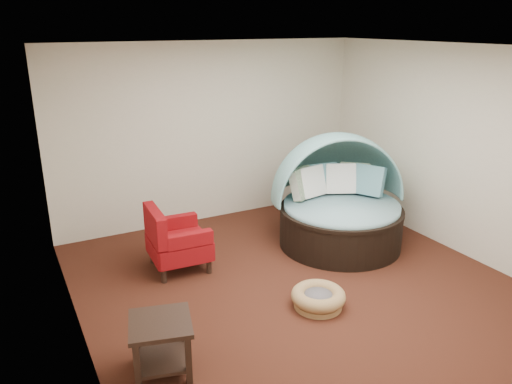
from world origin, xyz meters
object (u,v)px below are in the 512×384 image
red_armchair (175,241)px  side_table (161,339)px  canopy_daybed (339,194)px  pet_basket (318,298)px

red_armchair → side_table: 2.03m
canopy_daybed → red_armchair: (-2.36, 0.29, -0.34)m
canopy_daybed → side_table: canopy_daybed is taller
canopy_daybed → pet_basket: bearing=-117.0°
canopy_daybed → pet_basket: canopy_daybed is taller
canopy_daybed → red_armchair: size_ratio=2.55×
red_armchair → side_table: red_armchair is taller
side_table → pet_basket: bearing=7.3°
red_armchair → canopy_daybed: bearing=-4.0°
pet_basket → side_table: 1.92m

